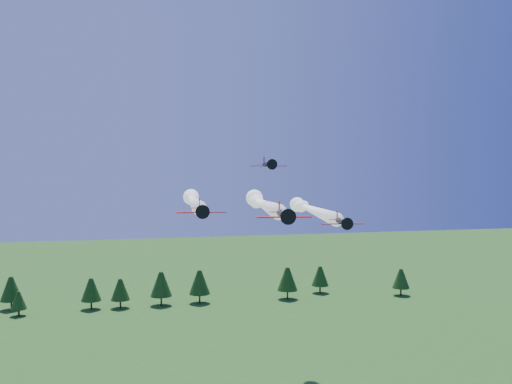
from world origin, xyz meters
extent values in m
cylinder|color=black|center=(-0.68, -10.98, 41.62)|extent=(1.79, 6.12, 1.12)
cone|color=black|center=(-1.08, -14.48, 41.62)|extent=(1.22, 1.13, 1.12)
cone|color=black|center=(-1.16, -15.14, 41.62)|extent=(0.55, 0.55, 0.49)
cylinder|color=black|center=(-1.18, -15.33, 41.62)|extent=(2.33, 0.31, 2.34)
cube|color=red|center=(-0.74, -11.42, 41.26)|extent=(8.38, 2.43, 0.13)
cube|color=red|center=(-0.24, -7.04, 41.68)|extent=(3.32, 1.31, 0.08)
cube|color=red|center=(-0.22, -6.93, 42.57)|extent=(0.22, 1.07, 1.62)
ellipsoid|color=#8BB0D7|center=(-0.80, -11.98, 42.07)|extent=(0.95, 1.42, 0.70)
sphere|color=white|center=(3.00, 21.29, 41.62)|extent=(2.30, 2.30, 2.30)
sphere|color=white|center=(3.45, 25.23, 41.62)|extent=(3.00, 3.00, 3.00)
sphere|color=white|center=(3.90, 29.17, 41.62)|extent=(3.70, 3.70, 3.70)
cylinder|color=black|center=(-11.77, -0.68, 41.72)|extent=(1.46, 5.87, 1.08)
cone|color=black|center=(-11.99, -4.07, 41.72)|extent=(1.14, 1.04, 1.08)
cone|color=black|center=(-12.04, -4.71, 41.72)|extent=(0.51, 0.52, 0.47)
cylinder|color=black|center=(-12.05, -4.89, 41.72)|extent=(2.26, 0.19, 2.26)
cube|color=red|center=(-11.80, -1.11, 41.37)|extent=(8.05, 1.98, 0.13)
cube|color=red|center=(-11.51, 3.13, 41.77)|extent=(3.18, 1.12, 0.08)
cube|color=red|center=(-11.50, 3.24, 42.63)|extent=(0.17, 1.03, 1.56)
ellipsoid|color=#8BB0D7|center=(-11.83, -1.65, 42.15)|extent=(0.86, 1.34, 0.67)
sphere|color=white|center=(-9.58, 31.75, 41.72)|extent=(2.30, 2.30, 2.30)
sphere|color=white|center=(-9.32, 35.74, 41.72)|extent=(3.00, 3.00, 3.00)
sphere|color=white|center=(-9.05, 39.72, 41.72)|extent=(3.70, 3.70, 3.70)
cylinder|color=black|center=(12.36, -1.74, 39.36)|extent=(1.72, 5.41, 0.99)
cone|color=black|center=(11.93, -4.82, 39.36)|extent=(1.10, 1.02, 0.99)
cone|color=black|center=(11.84, -5.40, 39.36)|extent=(0.49, 0.50, 0.43)
cylinder|color=black|center=(11.82, -5.57, 39.36)|extent=(2.06, 0.33, 2.07)
cube|color=red|center=(12.31, -2.13, 39.05)|extent=(7.42, 2.34, 0.12)
cube|color=red|center=(12.85, 1.73, 39.41)|extent=(2.95, 1.23, 0.07)
cube|color=red|center=(12.87, 1.82, 40.20)|extent=(0.22, 0.94, 1.43)
ellipsoid|color=#8BB0D7|center=(12.24, -2.62, 39.76)|extent=(0.87, 1.27, 0.62)
sphere|color=white|center=(17.55, 34.89, 39.36)|extent=(2.30, 2.30, 2.30)
sphere|color=white|center=(18.20, 39.51, 39.36)|extent=(3.00, 3.00, 3.00)
sphere|color=white|center=(18.86, 44.14, 39.36)|extent=(3.70, 3.70, 3.70)
cylinder|color=black|center=(1.71, 7.85, 49.20)|extent=(1.08, 4.96, 0.91)
cone|color=black|center=(1.61, 4.97, 49.20)|extent=(0.94, 0.85, 0.91)
cone|color=black|center=(1.59, 4.42, 49.20)|extent=(0.42, 0.42, 0.40)
cylinder|color=black|center=(1.59, 4.27, 49.20)|extent=(1.92, 0.10, 1.92)
cube|color=red|center=(1.69, 7.48, 48.90)|extent=(6.80, 1.46, 0.11)
cube|color=red|center=(1.82, 11.09, 49.24)|extent=(2.67, 0.87, 0.06)
cube|color=red|center=(1.82, 11.18, 49.97)|extent=(0.11, 0.87, 1.32)
ellipsoid|color=#8BB0D7|center=(1.68, 7.02, 49.56)|extent=(0.69, 1.12, 0.57)
cylinder|color=#382314|center=(-11.47, 107.72, 1.66)|extent=(0.60, 0.60, 3.32)
cone|color=black|center=(-11.47, 107.72, 7.59)|extent=(7.59, 7.59, 8.54)
cylinder|color=#382314|center=(78.15, 102.87, 1.42)|extent=(0.60, 0.60, 2.83)
cone|color=black|center=(78.15, 102.87, 6.47)|extent=(6.47, 6.47, 7.28)
cylinder|color=#382314|center=(34.56, 106.96, 1.64)|extent=(0.60, 0.60, 3.27)
cone|color=black|center=(34.56, 106.96, 7.48)|extent=(7.48, 7.48, 8.42)
cylinder|color=#382314|center=(-35.15, 107.61, 1.50)|extent=(0.60, 0.60, 3.00)
cone|color=black|center=(-35.15, 107.61, 6.85)|extent=(6.85, 6.85, 7.71)
cylinder|color=#382314|center=(-25.43, 107.10, 1.42)|extent=(0.60, 0.60, 2.84)
cone|color=black|center=(-25.43, 107.10, 6.50)|extent=(6.50, 6.50, 7.31)
cylinder|color=#382314|center=(-61.70, 113.21, 1.59)|extent=(0.60, 0.60, 3.17)
cone|color=black|center=(-61.70, 113.21, 7.26)|extent=(7.26, 7.26, 8.16)
cylinder|color=#382314|center=(-57.78, 103.96, 1.12)|extent=(0.60, 0.60, 2.25)
cone|color=black|center=(-57.78, 103.96, 5.14)|extent=(5.14, 5.14, 5.78)
cylinder|color=#382314|center=(49.70, 113.82, 1.44)|extent=(0.60, 0.60, 2.89)
cone|color=black|center=(49.70, 113.82, 6.60)|extent=(6.60, 6.60, 7.43)
cylinder|color=#382314|center=(2.17, 108.09, 1.65)|extent=(0.60, 0.60, 3.31)
cone|color=black|center=(2.17, 108.09, 7.56)|extent=(7.56, 7.56, 8.50)
camera|label=1|loc=(-24.09, -93.18, 48.73)|focal=40.00mm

